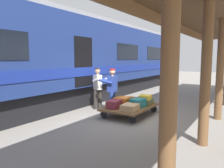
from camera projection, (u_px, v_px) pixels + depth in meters
name	position (u px, v px, depth m)	size (l,w,h in m)	color
ground_plane	(134.00, 117.00, 7.74)	(60.00, 60.00, 0.00)	gray
platform_canopy	(215.00, 17.00, 6.02)	(3.20, 19.53, 3.56)	brown
train_car	(58.00, 59.00, 9.54)	(3.02, 21.40, 4.00)	navy
luggage_cart	(130.00, 107.00, 7.99)	(1.42, 2.18, 0.34)	brown
suitcase_olive_duffel	(145.00, 101.00, 8.30)	(0.51, 0.63, 0.20)	brown
suitcase_orange_carryall	(123.00, 101.00, 8.14)	(0.51, 0.57, 0.29)	#CC6B23
suitcase_burgundy_valise	(114.00, 104.00, 7.64)	(0.38, 0.58, 0.27)	maroon
suitcase_brown_leather	(130.00, 100.00, 8.65)	(0.43, 0.58, 0.19)	brown
suitcase_tan_vintage	(130.00, 107.00, 7.30)	(0.49, 0.61, 0.20)	tan
suitcase_teal_softside	(138.00, 103.00, 7.80)	(0.40, 0.54, 0.30)	#1E666B
suitcase_yellow_case	(145.00, 97.00, 8.28)	(0.44, 0.48, 0.15)	gold
porter_in_overalls	(112.00, 89.00, 8.26)	(0.73, 0.55, 1.70)	navy
porter_by_door	(98.00, 87.00, 8.89)	(0.74, 0.61, 1.70)	#332D28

